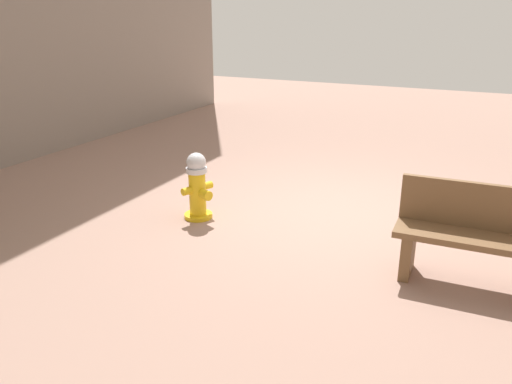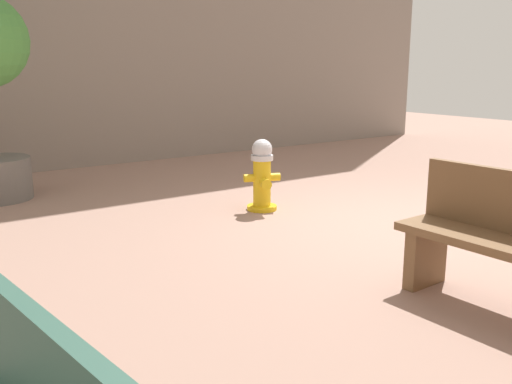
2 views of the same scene
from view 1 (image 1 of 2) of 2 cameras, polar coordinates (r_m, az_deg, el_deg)
name	(u,v)px [view 1 (image 1 of 2)]	position (r m, az deg, el deg)	size (l,w,h in m)	color
ground_plane	(335,212)	(6.55, 8.85, -2.24)	(23.40, 23.40, 0.00)	#9E7A6B
fire_hydrant	(197,186)	(6.20, -6.61, 0.67)	(0.41, 0.43, 0.83)	gold
bench_near	(475,236)	(5.07, 23.45, -4.53)	(1.42, 0.49, 0.95)	brown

